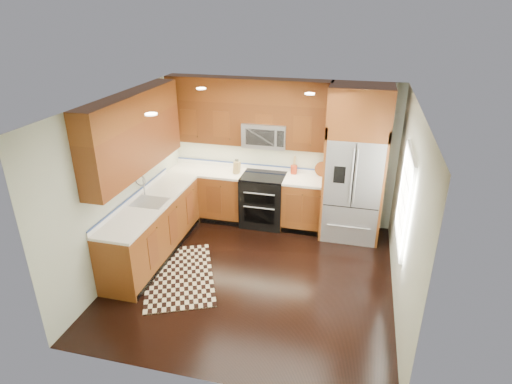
% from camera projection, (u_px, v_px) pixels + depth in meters
% --- Properties ---
extents(ground, '(4.00, 4.00, 0.00)m').
position_uv_depth(ground, '(254.00, 276.00, 6.40)').
color(ground, black).
rests_on(ground, ground).
extents(wall_back, '(4.00, 0.02, 2.60)m').
position_uv_depth(wall_back, '(281.00, 152.00, 7.64)').
color(wall_back, '#AFB6A4').
rests_on(wall_back, ground).
extents(wall_left, '(0.02, 4.00, 2.60)m').
position_uv_depth(wall_left, '(123.00, 184.00, 6.31)').
color(wall_left, '#AFB6A4').
rests_on(wall_left, ground).
extents(wall_right, '(0.02, 4.00, 2.60)m').
position_uv_depth(wall_right, '(406.00, 213.00, 5.43)').
color(wall_right, '#AFB6A4').
rests_on(wall_right, ground).
extents(window, '(0.04, 1.10, 1.30)m').
position_uv_depth(window, '(405.00, 200.00, 5.57)').
color(window, white).
rests_on(window, ground).
extents(base_cabinets, '(2.85, 3.00, 0.90)m').
position_uv_depth(base_cabinets, '(197.00, 214.00, 7.28)').
color(base_cabinets, brown).
rests_on(base_cabinets, ground).
extents(countertop, '(2.86, 3.01, 0.04)m').
position_uv_depth(countertop, '(206.00, 187.00, 7.16)').
color(countertop, white).
rests_on(countertop, base_cabinets).
extents(upper_cabinets, '(2.85, 3.00, 1.15)m').
position_uv_depth(upper_cabinets, '(200.00, 121.00, 6.79)').
color(upper_cabinets, maroon).
rests_on(upper_cabinets, ground).
extents(range, '(0.76, 0.67, 0.95)m').
position_uv_depth(range, '(263.00, 200.00, 7.74)').
color(range, black).
rests_on(range, ground).
extents(microwave, '(0.76, 0.40, 0.42)m').
position_uv_depth(microwave, '(265.00, 134.00, 7.37)').
color(microwave, '#B2B2B7').
rests_on(microwave, ground).
extents(refrigerator, '(0.98, 0.75, 2.60)m').
position_uv_depth(refrigerator, '(355.00, 165.00, 7.02)').
color(refrigerator, '#B2B2B7').
rests_on(refrigerator, ground).
extents(sink_faucet, '(0.54, 0.44, 0.37)m').
position_uv_depth(sink_faucet, '(148.00, 198.00, 6.58)').
color(sink_faucet, '#B2B2B7').
rests_on(sink_faucet, countertop).
extents(rug, '(1.55, 1.88, 0.01)m').
position_uv_depth(rug, '(180.00, 275.00, 6.40)').
color(rug, black).
rests_on(rug, ground).
extents(knife_block, '(0.10, 0.14, 0.26)m').
position_uv_depth(knife_block, '(237.00, 167.00, 7.63)').
color(knife_block, tan).
rests_on(knife_block, countertop).
extents(utensil_crock, '(0.12, 0.12, 0.33)m').
position_uv_depth(utensil_crock, '(294.00, 168.00, 7.60)').
color(utensil_crock, '#A22D14').
rests_on(utensil_crock, countertop).
extents(cutting_board, '(0.31, 0.31, 0.02)m').
position_uv_depth(cutting_board, '(322.00, 176.00, 7.54)').
color(cutting_board, maroon).
rests_on(cutting_board, countertop).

